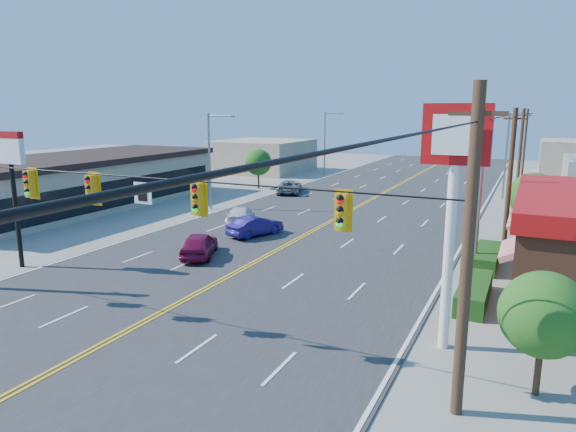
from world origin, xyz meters
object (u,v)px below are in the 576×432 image
at_px(signal_span, 115,206).
at_px(pizza_hut_sign, 12,171).
at_px(kfc_pylon, 454,179).
at_px(car_magenta, 199,245).
at_px(car_white, 240,216).
at_px(car_silver, 289,187).
at_px(car_blue, 255,227).

relative_size(signal_span, pizza_hut_sign, 3.55).
xyz_separation_m(signal_span, kfc_pylon, (11.12, 4.00, 1.16)).
distance_m(car_magenta, car_white, 8.55).
bearing_deg(pizza_hut_sign, kfc_pylon, 0.00).
bearing_deg(car_silver, car_magenta, 82.75).
bearing_deg(car_magenta, kfc_pylon, 134.62).
bearing_deg(signal_span, car_magenta, 109.02).
distance_m(car_magenta, car_blue, 5.71).
relative_size(car_blue, car_silver, 0.84).
relative_size(pizza_hut_sign, car_white, 1.56).
relative_size(signal_span, car_magenta, 5.94).
bearing_deg(kfc_pylon, car_white, 140.15).
height_order(pizza_hut_sign, car_white, pizza_hut_sign).
xyz_separation_m(car_magenta, car_silver, (-5.08, 22.63, -0.04)).
distance_m(kfc_pylon, car_blue, 18.78).
relative_size(kfc_pylon, car_magenta, 2.08).
height_order(signal_span, car_magenta, signal_span).
xyz_separation_m(kfc_pylon, pizza_hut_sign, (-22.00, 0.00, -0.86)).
relative_size(signal_span, car_blue, 6.12).
xyz_separation_m(pizza_hut_sign, car_white, (5.35, 13.89, -4.55)).
bearing_deg(kfc_pylon, car_silver, 124.63).
bearing_deg(signal_span, car_white, 107.16).
bearing_deg(car_magenta, car_silver, -101.42).
relative_size(car_magenta, car_blue, 1.03).
bearing_deg(car_silver, car_white, 81.41).
relative_size(signal_span, car_silver, 5.12).
relative_size(kfc_pylon, car_silver, 1.79).
relative_size(kfc_pylon, pizza_hut_sign, 1.24).
height_order(car_magenta, car_blue, car_magenta).
bearing_deg(car_blue, signal_span, 120.59).
xyz_separation_m(signal_span, car_white, (-5.53, 17.89, -4.25)).
bearing_deg(car_blue, car_silver, -51.82).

